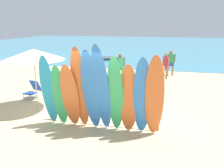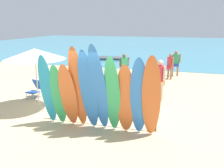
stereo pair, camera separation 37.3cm
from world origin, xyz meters
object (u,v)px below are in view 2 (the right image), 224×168
Objects in this scene: beachgoer_near_rack at (80,79)px; surfboard_blue_4 at (88,91)px; surfboard_orange_7 at (125,100)px; surfboard_teal_0 at (47,90)px; beach_umbrella at (35,54)px; surfboard_orange_2 at (68,96)px; surfboard_blue_8 at (139,98)px; surfboard_blue_5 at (99,90)px; distant_boat at (104,58)px; beachgoer_photographing at (124,65)px; beachgoer_by_water at (160,77)px; beach_chair_red at (36,88)px; surfboard_orange_9 at (151,98)px; beachgoer_midbeach at (176,62)px; surfboard_rack at (100,111)px; surfboard_green_6 at (112,95)px; surfboard_green_1 at (58,95)px; surfboard_orange_3 at (78,88)px.

surfboard_blue_4 is at bearing -111.55° from beachgoer_near_rack.
surfboard_orange_7 is at bearing -95.39° from beachgoer_near_rack.
beach_umbrella is at bearing 129.48° from surfboard_teal_0.
surfboard_orange_7 is 0.94× the size of beach_umbrella.
surfboard_orange_2 is 2.22m from surfboard_blue_8.
surfboard_blue_5 is 0.59× the size of distant_boat.
beachgoer_photographing is at bearing 102.62° from surfboard_blue_5.
distant_boat is (-5.84, 10.00, -0.84)m from beachgoer_by_water.
beachgoer_near_rack reaches higher than beach_chair_red.
surfboard_orange_9 is (3.31, -0.06, 0.06)m from surfboard_teal_0.
distant_boat is at bearing 130.66° from beachgoer_midbeach.
beachgoer_near_rack is 3.41m from beachgoer_by_water.
beachgoer_by_water is at bearing 28.63° from beach_umbrella.
surfboard_rack is 6.31m from beachgoer_photographing.
surfboard_blue_4 is at bearing -21.40° from beach_chair_red.
surfboard_green_6 is at bearing -179.32° from surfboard_blue_8.
surfboard_green_1 is 0.77× the size of surfboard_orange_3.
surfboard_blue_4 is 0.74m from surfboard_green_6.
surfboard_orange_2 is 0.98× the size of surfboard_orange_7.
surfboard_orange_3 is at bearing -23.41° from beach_chair_red.
surfboard_orange_9 reaches higher than surfboard_orange_2.
surfboard_blue_8 reaches higher than distant_boat.
beachgoer_by_water reaches higher than distant_boat.
surfboard_blue_8 is at bearing -5.72° from surfboard_teal_0.
surfboard_blue_8 is at bearing -106.56° from beachgoer_midbeach.
beach_umbrella is (-2.26, 1.21, 0.82)m from surfboard_orange_3.
surfboard_green_1 is at bearing 176.27° from surfboard_orange_9.
surfboard_green_6 is 1.63× the size of beachgoer_photographing.
surfboard_orange_9 is (2.95, -0.10, 0.21)m from surfboard_green_1.
surfboard_orange_3 is 1.12m from surfboard_green_6.
beachgoer_photographing reaches higher than beach_chair_red.
beach_umbrella is (-1.19, 1.19, 0.97)m from surfboard_teal_0.
beachgoer_by_water is at bearing 59.69° from surfboard_orange_3.
beachgoer_by_water is at bearing 42.76° from surfboard_teal_0.
surfboard_orange_2 is (-0.89, -0.46, 0.56)m from surfboard_rack.
surfboard_orange_9 is (2.57, -0.04, 0.18)m from surfboard_orange_2.
surfboard_blue_4 is (1.10, -0.14, 0.26)m from surfboard_green_1.
surfboard_blue_5 is (0.16, -0.58, 0.88)m from surfboard_rack.
surfboard_blue_4 is at bearing 179.76° from surfboard_blue_8.
beach_umbrella is (-1.15, -1.43, 1.23)m from beachgoer_near_rack.
surfboard_orange_3 is (0.34, 0.01, 0.26)m from surfboard_orange_2.
surfboard_blue_5 reaches higher than beachgoer_midbeach.
surfboard_orange_2 is at bearing -123.83° from beachgoer_near_rack.
surfboard_orange_9 is 5.97m from beach_chair_red.
surfboard_orange_9 is at bearing -10.72° from beach_chair_red.
surfboard_orange_2 is 1.41× the size of beachgoer_photographing.
surfboard_blue_5 is at bearing -7.11° from surfboard_orange_2.
surfboard_orange_3 is at bearing 169.46° from surfboard_blue_4.
distant_boat is (-2.96, 13.57, -0.86)m from surfboard_green_1.
surfboard_blue_8 reaches higher than beach_umbrella.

